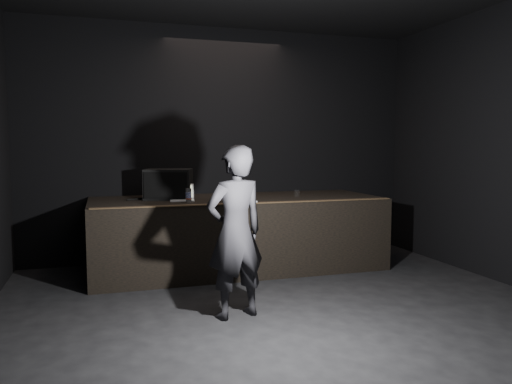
{
  "coord_description": "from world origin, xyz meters",
  "views": [
    {
      "loc": [
        -1.79,
        -3.98,
        1.73
      ],
      "look_at": [
        0.14,
        2.3,
        1.12
      ],
      "focal_mm": 35.0,
      "sensor_mm": 36.0,
      "label": 1
    }
  ],
  "objects_px": {
    "beer_can": "(189,195)",
    "laptop": "(182,196)",
    "person": "(235,232)",
    "stage_riser": "(237,233)",
    "stage_monitor": "(168,184)"
  },
  "relations": [
    {
      "from": "beer_can",
      "to": "laptop",
      "type": "bearing_deg",
      "value": 98.51
    },
    {
      "from": "person",
      "to": "stage_riser",
      "type": "bearing_deg",
      "value": -120.6
    },
    {
      "from": "beer_can",
      "to": "person",
      "type": "xyz_separation_m",
      "value": [
        0.21,
        -1.58,
        -0.22
      ]
    },
    {
      "from": "stage_monitor",
      "to": "stage_riser",
      "type": "bearing_deg",
      "value": 10.36
    },
    {
      "from": "beer_can",
      "to": "person",
      "type": "bearing_deg",
      "value": -82.53
    },
    {
      "from": "stage_monitor",
      "to": "beer_can",
      "type": "bearing_deg",
      "value": -51.5
    },
    {
      "from": "stage_monitor",
      "to": "beer_can",
      "type": "xyz_separation_m",
      "value": [
        0.19,
        -0.49,
        -0.11
      ]
    },
    {
      "from": "stage_riser",
      "to": "stage_monitor",
      "type": "xyz_separation_m",
      "value": [
        -0.94,
        0.11,
        0.71
      ]
    },
    {
      "from": "laptop",
      "to": "person",
      "type": "distance_m",
      "value": 1.87
    },
    {
      "from": "laptop",
      "to": "person",
      "type": "height_order",
      "value": "person"
    },
    {
      "from": "stage_riser",
      "to": "laptop",
      "type": "xyz_separation_m",
      "value": [
        -0.79,
        -0.11,
        0.56
      ]
    },
    {
      "from": "laptop",
      "to": "beer_can",
      "type": "xyz_separation_m",
      "value": [
        0.04,
        -0.27,
        0.03
      ]
    },
    {
      "from": "stage_riser",
      "to": "person",
      "type": "bearing_deg",
      "value": -105.54
    },
    {
      "from": "stage_monitor",
      "to": "laptop",
      "type": "height_order",
      "value": "stage_monitor"
    },
    {
      "from": "person",
      "to": "stage_monitor",
      "type": "bearing_deg",
      "value": -94.15
    }
  ]
}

